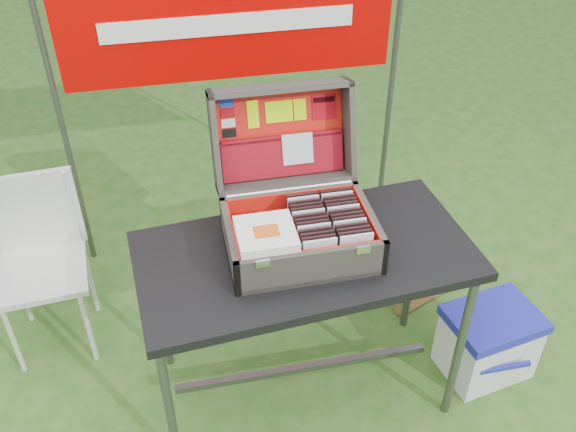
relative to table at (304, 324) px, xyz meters
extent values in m
plane|color=#275E19|center=(-0.12, 0.03, -0.40)|extent=(80.00, 80.00, 0.00)
cube|color=black|center=(0.00, 0.00, 0.38)|extent=(1.34, 0.75, 0.04)
cylinder|color=#59595B|center=(-0.59, -0.26, -0.02)|extent=(0.04, 0.04, 0.77)
cylinder|color=#59595B|center=(0.59, -0.26, -0.02)|extent=(0.04, 0.04, 0.77)
cylinder|color=#59595B|center=(-0.59, 0.26, -0.02)|extent=(0.04, 0.04, 0.77)
cylinder|color=#59595B|center=(0.59, 0.26, -0.02)|extent=(0.04, 0.04, 0.77)
cube|color=#59595B|center=(0.00, 0.00, -0.28)|extent=(1.14, 0.03, 0.03)
cube|color=#4F4A43|center=(-0.02, 0.01, 0.42)|extent=(0.56, 0.40, 0.02)
cube|color=#4F4A43|center=(-0.02, -0.18, 0.48)|extent=(0.56, 0.02, 0.15)
cube|color=#4F4A43|center=(-0.02, 0.20, 0.48)|extent=(0.56, 0.02, 0.15)
cube|color=#4F4A43|center=(-0.29, 0.01, 0.48)|extent=(0.02, 0.40, 0.15)
cube|color=#4F4A43|center=(0.25, 0.01, 0.48)|extent=(0.02, 0.40, 0.15)
cube|color=red|center=(-0.02, 0.01, 0.43)|extent=(0.52, 0.36, 0.01)
cube|color=silver|center=(-0.20, -0.19, 0.54)|extent=(0.05, 0.01, 0.03)
cube|color=silver|center=(0.16, -0.19, 0.54)|extent=(0.05, 0.01, 0.03)
cylinder|color=silver|center=(-0.02, 0.21, 0.55)|extent=(0.50, 0.02, 0.02)
cube|color=#4F4A43|center=(-0.02, 0.40, 0.70)|extent=(0.56, 0.14, 0.39)
cube|color=#4F4A43|center=(-0.02, 0.40, 0.90)|extent=(0.56, 0.15, 0.07)
cube|color=#4F4A43|center=(-0.02, 0.29, 0.54)|extent=(0.56, 0.15, 0.07)
cube|color=#4F4A43|center=(-0.29, 0.34, 0.72)|extent=(0.02, 0.26, 0.43)
cube|color=#4F4A43|center=(0.25, 0.34, 0.72)|extent=(0.02, 0.26, 0.43)
cube|color=red|center=(-0.02, 0.39, 0.71)|extent=(0.51, 0.11, 0.34)
cube|color=red|center=(-0.02, -0.16, 0.49)|extent=(0.52, 0.01, 0.13)
cube|color=red|center=(-0.02, 0.19, 0.49)|extent=(0.52, 0.01, 0.13)
cube|color=red|center=(-0.27, 0.01, 0.49)|extent=(0.01, 0.36, 0.13)
cube|color=red|center=(0.24, 0.01, 0.49)|extent=(0.01, 0.36, 0.13)
cube|color=maroon|center=(-0.02, 0.35, 0.62)|extent=(0.50, 0.08, 0.16)
cube|color=maroon|center=(-0.02, 0.36, 0.70)|extent=(0.49, 0.03, 0.03)
cube|color=silver|center=(0.04, 0.34, 0.66)|extent=(0.12, 0.05, 0.12)
cube|color=#1933B2|center=(-0.22, 0.43, 0.85)|extent=(0.05, 0.01, 0.03)
cube|color=#A40813|center=(-0.22, 0.42, 0.81)|extent=(0.05, 0.01, 0.03)
cube|color=white|center=(-0.22, 0.40, 0.77)|extent=(0.05, 0.01, 0.03)
cube|color=black|center=(-0.22, 0.39, 0.73)|extent=(0.05, 0.01, 0.03)
cube|color=#C1F901|center=(-0.12, 0.41, 0.79)|extent=(0.04, 0.04, 0.11)
cube|color=#C1F901|center=(-0.02, 0.41, 0.79)|extent=(0.11, 0.03, 0.08)
cube|color=#C1F901|center=(0.07, 0.41, 0.79)|extent=(0.05, 0.03, 0.08)
cube|color=#A40813|center=(0.17, 0.41, 0.79)|extent=(0.10, 0.03, 0.10)
cube|color=black|center=(0.17, 0.42, 0.82)|extent=(0.09, 0.01, 0.02)
cube|color=silver|center=(0.02, -0.14, 0.50)|extent=(0.12, 0.01, 0.14)
cube|color=black|center=(0.02, -0.12, 0.50)|extent=(0.12, 0.01, 0.14)
cube|color=black|center=(0.02, -0.10, 0.50)|extent=(0.12, 0.01, 0.14)
cube|color=black|center=(0.02, -0.07, 0.50)|extent=(0.12, 0.01, 0.14)
cube|color=silver|center=(0.02, -0.05, 0.50)|extent=(0.12, 0.01, 0.14)
cube|color=black|center=(0.02, -0.03, 0.50)|extent=(0.12, 0.01, 0.14)
cube|color=black|center=(0.02, -0.01, 0.50)|extent=(0.12, 0.01, 0.14)
cube|color=black|center=(0.02, 0.01, 0.50)|extent=(0.12, 0.01, 0.14)
cube|color=silver|center=(0.02, 0.04, 0.50)|extent=(0.12, 0.01, 0.14)
cube|color=black|center=(0.02, 0.06, 0.50)|extent=(0.12, 0.01, 0.14)
cube|color=black|center=(0.02, 0.08, 0.50)|extent=(0.12, 0.01, 0.14)
cube|color=black|center=(0.02, 0.10, 0.50)|extent=(0.12, 0.01, 0.14)
cube|color=silver|center=(0.02, 0.12, 0.50)|extent=(0.12, 0.01, 0.14)
cube|color=black|center=(0.02, 0.15, 0.50)|extent=(0.12, 0.01, 0.14)
cube|color=silver|center=(0.15, -0.14, 0.50)|extent=(0.12, 0.01, 0.14)
cube|color=black|center=(0.15, -0.12, 0.50)|extent=(0.12, 0.01, 0.14)
cube|color=black|center=(0.15, -0.10, 0.50)|extent=(0.12, 0.01, 0.14)
cube|color=black|center=(0.15, -0.07, 0.50)|extent=(0.12, 0.01, 0.14)
cube|color=silver|center=(0.15, -0.05, 0.50)|extent=(0.12, 0.01, 0.14)
cube|color=black|center=(0.15, -0.03, 0.50)|extent=(0.12, 0.01, 0.14)
cube|color=black|center=(0.15, -0.01, 0.50)|extent=(0.12, 0.01, 0.14)
cube|color=black|center=(0.15, 0.01, 0.50)|extent=(0.12, 0.01, 0.14)
cube|color=silver|center=(0.15, 0.04, 0.50)|extent=(0.12, 0.01, 0.14)
cube|color=black|center=(0.15, 0.06, 0.50)|extent=(0.12, 0.01, 0.14)
cube|color=black|center=(0.15, 0.08, 0.50)|extent=(0.12, 0.01, 0.14)
cube|color=black|center=(0.15, 0.10, 0.50)|extent=(0.12, 0.01, 0.14)
cube|color=silver|center=(0.15, 0.12, 0.50)|extent=(0.12, 0.01, 0.14)
cube|color=black|center=(0.15, 0.15, 0.50)|extent=(0.12, 0.01, 0.14)
cube|color=white|center=(-0.16, -0.06, 0.56)|extent=(0.21, 0.21, 0.00)
cube|color=white|center=(-0.16, -0.06, 0.56)|extent=(0.21, 0.21, 0.00)
cube|color=white|center=(-0.16, -0.06, 0.57)|extent=(0.21, 0.21, 0.00)
cube|color=white|center=(-0.16, -0.06, 0.57)|extent=(0.21, 0.21, 0.00)
cube|color=white|center=(-0.16, -0.06, 0.58)|extent=(0.21, 0.21, 0.00)
cube|color=white|center=(-0.16, -0.06, 0.58)|extent=(0.21, 0.21, 0.00)
cube|color=white|center=(-0.16, -0.06, 0.59)|extent=(0.21, 0.21, 0.00)
cube|color=#D85919|center=(-0.16, -0.07, 0.59)|extent=(0.09, 0.07, 0.00)
cube|color=white|center=(0.85, -0.07, -0.25)|extent=(0.42, 0.35, 0.30)
cube|color=#2024AC|center=(0.85, -0.07, -0.08)|extent=(0.45, 0.37, 0.05)
cube|color=#2024AC|center=(0.85, -0.24, -0.21)|extent=(0.24, 0.02, 0.02)
cube|color=silver|center=(-1.10, 0.52, 0.03)|extent=(0.42, 0.42, 0.03)
cube|color=silver|center=(-1.10, 0.71, 0.25)|extent=(0.39, 0.06, 0.41)
cylinder|color=silver|center=(-1.26, 0.36, -0.19)|extent=(0.02, 0.02, 0.44)
cylinder|color=silver|center=(-0.93, 0.36, -0.19)|extent=(0.02, 0.02, 0.44)
cylinder|color=silver|center=(-1.26, 0.69, -0.19)|extent=(0.02, 0.02, 0.44)
cylinder|color=silver|center=(-0.93, 0.69, -0.19)|extent=(0.02, 0.02, 0.44)
cylinder|color=silver|center=(-0.93, 0.71, 0.24)|extent=(0.02, 0.02, 0.41)
cube|color=#A37241|center=(0.73, 0.44, -0.21)|extent=(0.39, 0.28, 0.39)
cylinder|color=#59595B|center=(-0.97, 1.13, 0.45)|extent=(0.03, 0.03, 1.70)
cylinder|color=#59595B|center=(0.73, 1.13, 0.45)|extent=(0.03, 0.03, 1.70)
cube|color=#B20100|center=(-0.12, 1.12, 0.90)|extent=(1.60, 0.02, 0.55)
cube|color=white|center=(-0.12, 1.11, 0.90)|extent=(1.20, 0.00, 0.10)
camera|label=1|loc=(-0.45, -1.81, 2.01)|focal=40.00mm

